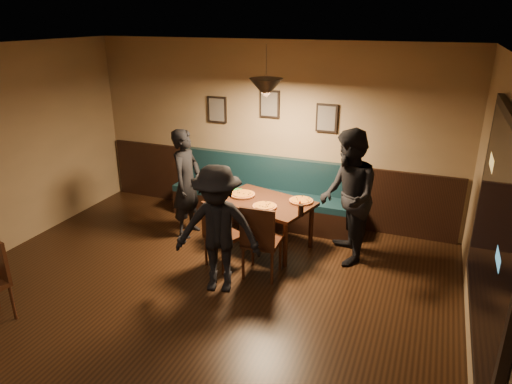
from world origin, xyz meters
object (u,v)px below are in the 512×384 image
(booth_bench, at_px, (263,192))
(tabasco_bottle, at_px, (300,204))
(diner_front, at_px, (218,230))
(dining_table, at_px, (265,223))
(diner_left, at_px, (187,183))
(soda_glass, at_px, (301,210))
(chair_near_right, at_px, (262,240))
(diner_right, at_px, (348,197))
(chair_near_left, at_px, (224,234))

(booth_bench, height_order, tabasco_bottle, booth_bench)
(diner_front, bearing_deg, booth_bench, 82.95)
(dining_table, relative_size, diner_left, 0.79)
(soda_glass, bearing_deg, chair_near_right, -127.75)
(diner_left, bearing_deg, diner_front, -138.90)
(tabasco_bottle, bearing_deg, booth_bench, 135.03)
(diner_left, xyz_separation_m, diner_right, (2.36, 0.08, 0.09))
(chair_near_left, bearing_deg, booth_bench, 115.70)
(booth_bench, distance_m, chair_near_right, 1.67)
(chair_near_left, relative_size, diner_left, 0.56)
(chair_near_left, height_order, tabasco_bottle, chair_near_left)
(soda_glass, bearing_deg, diner_front, -127.23)
(chair_near_right, distance_m, diner_front, 0.68)
(diner_right, xyz_separation_m, soda_glass, (-0.53, -0.34, -0.14))
(chair_near_right, distance_m, soda_glass, 0.65)
(diner_left, xyz_separation_m, diner_front, (1.10, -1.22, -0.02))
(diner_front, bearing_deg, chair_near_right, 40.35)
(chair_near_left, xyz_separation_m, tabasco_bottle, (0.82, 0.68, 0.29))
(chair_near_left, relative_size, soda_glass, 5.90)
(booth_bench, height_order, diner_right, diner_right)
(booth_bench, distance_m, chair_near_left, 1.53)
(diner_left, distance_m, diner_front, 1.64)
(booth_bench, bearing_deg, diner_left, -136.40)
(diner_right, bearing_deg, chair_near_left, -82.75)
(chair_near_left, distance_m, soda_glass, 1.05)
(booth_bench, bearing_deg, tabasco_bottle, -44.97)
(diner_right, bearing_deg, dining_table, -109.31)
(diner_front, distance_m, tabasco_bottle, 1.37)
(chair_near_right, bearing_deg, booth_bench, 107.24)
(diner_left, distance_m, soda_glass, 1.84)
(dining_table, height_order, chair_near_right, chair_near_right)
(dining_table, height_order, tabasco_bottle, tabasco_bottle)
(booth_bench, relative_size, dining_table, 2.33)
(chair_near_right, height_order, diner_front, diner_front)
(diner_left, xyz_separation_m, tabasco_bottle, (1.74, -0.01, -0.07))
(booth_bench, height_order, chair_near_left, booth_bench)
(diner_front, bearing_deg, tabasco_bottle, 49.13)
(chair_near_left, distance_m, diner_right, 1.69)
(diner_left, distance_m, diner_right, 2.36)
(chair_near_right, distance_m, diner_left, 1.66)
(booth_bench, bearing_deg, diner_front, -84.13)
(diner_right, bearing_deg, tabasco_bottle, -102.88)
(booth_bench, xyz_separation_m, soda_glass, (0.94, -1.10, 0.27))
(diner_front, height_order, soda_glass, diner_front)
(booth_bench, height_order, dining_table, booth_bench)
(soda_glass, bearing_deg, diner_left, 171.92)
(diner_left, xyz_separation_m, soda_glass, (1.82, -0.26, -0.04))
(diner_left, height_order, diner_front, diner_left)
(diner_right, xyz_separation_m, tabasco_bottle, (-0.62, -0.09, -0.16))
(chair_near_left, relative_size, tabasco_bottle, 8.28)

